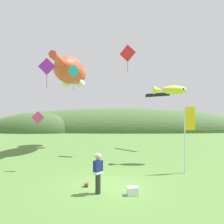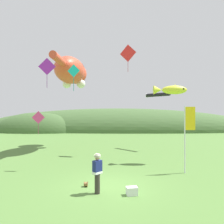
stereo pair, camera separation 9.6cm
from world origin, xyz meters
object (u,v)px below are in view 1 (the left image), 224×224
object	(u,v)px
kite_spool	(86,184)
kite_diamond_pink	(38,118)
picnic_cooler	(133,191)
kite_fish_windsock	(170,90)
festival_attendant	(98,172)
kite_diamond_teal	(74,71)
festival_banner_pole	(187,129)
kite_tube_streamer	(157,95)
kite_diamond_red	(128,53)
kite_diamond_violet	(47,67)
kite_giant_cat	(71,72)

from	to	relation	value
kite_spool	kite_diamond_pink	bearing A→B (deg)	123.59
picnic_cooler	kite_fish_windsock	size ratio (longest dim) A/B	0.22
kite_spool	picnic_cooler	size ratio (longest dim) A/B	0.46
kite_spool	festival_attendant	bearing A→B (deg)	-53.62
picnic_cooler	kite_spool	bearing A→B (deg)	154.98
picnic_cooler	kite_diamond_teal	bearing A→B (deg)	127.66
kite_spool	kite_diamond_pink	world-z (taller)	kite_diamond_pink
festival_banner_pole	kite_tube_streamer	bearing A→B (deg)	91.71
kite_diamond_red	kite_diamond_violet	xyz separation A→B (m)	(-5.85, -3.92, -1.97)
kite_fish_windsock	kite_diamond_teal	bearing A→B (deg)	-164.55
kite_fish_windsock	picnic_cooler	bearing A→B (deg)	-116.50
festival_attendant	picnic_cooler	xyz separation A→B (m)	(1.53, -0.14, -0.77)
kite_diamond_teal	kite_diamond_violet	bearing A→B (deg)	154.59
festival_attendant	kite_diamond_teal	xyz separation A→B (m)	(-1.99, 4.43, 5.38)
kite_diamond_red	kite_diamond_violet	distance (m)	7.31
kite_giant_cat	kite_diamond_violet	world-z (taller)	kite_giant_cat
picnic_cooler	festival_attendant	bearing A→B (deg)	174.85
picnic_cooler	kite_diamond_pink	bearing A→B (deg)	129.66
kite_tube_streamer	kite_diamond_red	size ratio (longest dim) A/B	0.92
kite_spool	kite_fish_windsock	size ratio (longest dim) A/B	0.10
festival_attendant	picnic_cooler	bearing A→B (deg)	-5.15
kite_diamond_violet	kite_diamond_pink	bearing A→B (deg)	118.60
festival_attendant	kite_tube_streamer	size ratio (longest dim) A/B	0.79
kite_giant_cat	kite_fish_windsock	xyz separation A→B (m)	(8.58, -5.90, -2.46)
picnic_cooler	festival_banner_pole	distance (m)	5.63
kite_fish_windsock	kite_diamond_red	world-z (taller)	kite_diamond_red
kite_giant_cat	kite_tube_streamer	size ratio (longest dim) A/B	4.37
festival_attendant	kite_diamond_pink	distance (m)	11.05
kite_spool	festival_banner_pole	xyz separation A→B (m)	(5.72, 2.60, 2.51)
picnic_cooler	festival_banner_pole	size ratio (longest dim) A/B	0.13
festival_attendant	festival_banner_pole	world-z (taller)	festival_banner_pole
kite_tube_streamer	kite_diamond_pink	size ratio (longest dim) A/B	1.12
kite_spool	kite_diamond_red	size ratio (longest dim) A/B	0.10
picnic_cooler	kite_diamond_teal	xyz separation A→B (m)	(-3.53, 4.57, 6.15)
kite_diamond_teal	kite_spool	bearing A→B (deg)	-69.25
kite_fish_windsock	kite_diamond_teal	size ratio (longest dim) A/B	1.38
picnic_cooler	kite_diamond_teal	world-z (taller)	kite_diamond_teal
festival_banner_pole	festival_attendant	bearing A→B (deg)	-145.55
kite_tube_streamer	kite_diamond_pink	world-z (taller)	kite_tube_streamer
kite_giant_cat	kite_diamond_teal	world-z (taller)	kite_giant_cat
kite_giant_cat	festival_banner_pole	bearing A→B (deg)	-44.33
kite_spool	kite_tube_streamer	size ratio (longest dim) A/B	0.11
kite_tube_streamer	kite_diamond_teal	distance (m)	10.40
kite_tube_streamer	picnic_cooler	bearing A→B (deg)	-104.85
festival_attendant	kite_diamond_violet	bearing A→B (deg)	127.01
kite_fish_windsock	kite_diamond_pink	size ratio (longest dim) A/B	1.21
kite_giant_cat	kite_diamond_red	xyz separation A→B (m)	(5.60, -2.84, 1.06)
kite_spool	kite_fish_windsock	bearing A→B (deg)	45.14
kite_diamond_teal	festival_attendant	bearing A→B (deg)	-65.78
kite_fish_windsock	kite_diamond_violet	size ratio (longest dim) A/B	1.15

